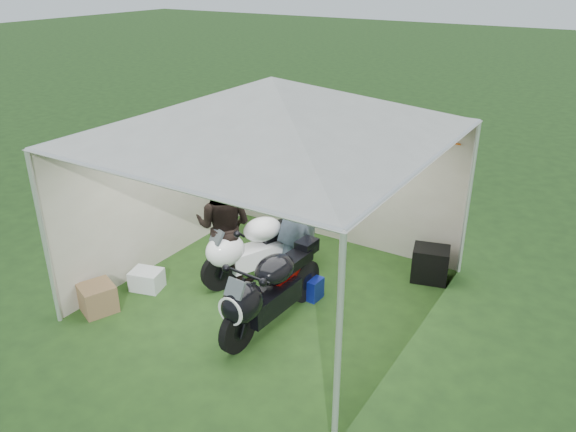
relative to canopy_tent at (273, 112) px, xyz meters
name	(u,v)px	position (x,y,z in m)	size (l,w,h in m)	color
ground	(274,294)	(0.00, -0.03, -2.58)	(80.00, 80.00, 0.00)	#213D18
canopy_tent	(273,112)	(0.00, 0.00, 0.00)	(5.66, 5.66, 3.00)	silver
motorcycle_white	(254,246)	(-0.49, 0.20, -2.05)	(0.96, 1.81, 0.94)	black
motorcycle_black	(267,290)	(0.37, -0.72, -2.04)	(0.51, 1.96, 0.96)	black
paddock_stand	(307,286)	(0.42, 0.17, -2.42)	(0.41, 0.25, 0.31)	#182CD0
person_dark_jacket	(224,226)	(-0.80, -0.07, -1.71)	(0.84, 0.65, 1.73)	black
person_blue_jacket	(296,213)	(-0.05, 0.63, -1.60)	(0.71, 0.47, 1.96)	slate
equipment_box	(430,264)	(1.70, 1.50, -2.32)	(0.51, 0.40, 0.51)	black
crate_0	(147,280)	(-1.60, -0.86, -2.43)	(0.42, 0.33, 0.28)	silver
crate_1	(98,298)	(-1.75, -1.60, -2.39)	(0.42, 0.42, 0.38)	brown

